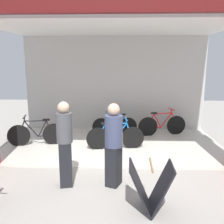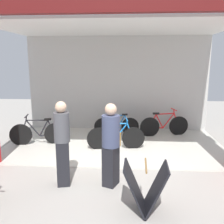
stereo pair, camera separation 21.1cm
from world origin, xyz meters
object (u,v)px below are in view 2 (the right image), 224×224
object	(u,v)px
bicycle_inside_0	(38,133)
bicycle_inside_3	(164,125)
sandwich_board_sign	(145,188)
pedestrian_0	(62,143)
bicycle_inside_1	(117,126)
bicycle_inside_2	(116,137)
pedestrian_1	(111,144)

from	to	relation	value
bicycle_inside_0	bicycle_inside_3	size ratio (longest dim) A/B	1.00
sandwich_board_sign	pedestrian_0	world-z (taller)	pedestrian_0
bicycle_inside_1	sandwich_board_sign	distance (m)	4.28
bicycle_inside_1	bicycle_inside_0	bearing A→B (deg)	-153.11
bicycle_inside_1	pedestrian_0	bearing A→B (deg)	-104.56
bicycle_inside_0	pedestrian_0	bearing A→B (deg)	-59.12
bicycle_inside_1	bicycle_inside_2	bearing A→B (deg)	-88.22
bicycle_inside_3	sandwich_board_sign	bearing A→B (deg)	-101.82
bicycle_inside_3	pedestrian_1	bearing A→B (deg)	-113.90
sandwich_board_sign	pedestrian_1	distance (m)	1.13
bicycle_inside_0	bicycle_inside_1	bearing A→B (deg)	26.89
bicycle_inside_1	bicycle_inside_3	world-z (taller)	bicycle_inside_3
pedestrian_0	pedestrian_1	bearing A→B (deg)	1.74
bicycle_inside_1	sandwich_board_sign	size ratio (longest dim) A/B	1.82
bicycle_inside_3	sandwich_board_sign	world-z (taller)	bicycle_inside_3
bicycle_inside_2	sandwich_board_sign	bearing A→B (deg)	-77.45
bicycle_inside_1	pedestrian_1	distance (m)	3.42
bicycle_inside_1	bicycle_inside_2	distance (m)	1.37
bicycle_inside_0	bicycle_inside_1	xyz separation A→B (m)	(2.24, 1.14, -0.03)
bicycle_inside_0	pedestrian_0	world-z (taller)	pedestrian_0
sandwich_board_sign	bicycle_inside_0	bearing A→B (deg)	133.46
bicycle_inside_0	pedestrian_1	size ratio (longest dim) A/B	0.98
bicycle_inside_2	bicycle_inside_3	xyz separation A→B (m)	(1.52, 1.37, 0.01)
sandwich_board_sign	pedestrian_0	bearing A→B (deg)	152.56
sandwich_board_sign	bicycle_inside_3	bearing A→B (deg)	78.18
bicycle_inside_0	bicycle_inside_1	size ratio (longest dim) A/B	1.08
bicycle_inside_3	pedestrian_0	world-z (taller)	pedestrian_0
bicycle_inside_0	pedestrian_1	world-z (taller)	pedestrian_1
bicycle_inside_0	sandwich_board_sign	xyz separation A→B (m)	(2.92, -3.08, 0.05)
bicycle_inside_3	pedestrian_0	bearing A→B (deg)	-125.63
sandwich_board_sign	pedestrian_1	size ratio (longest dim) A/B	0.50
sandwich_board_sign	pedestrian_1	world-z (taller)	pedestrian_1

